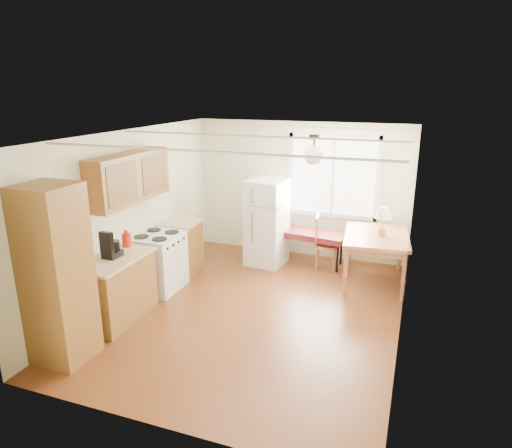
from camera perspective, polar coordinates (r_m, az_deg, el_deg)
The scene contains 11 objects.
room_shell at distance 6.20m, azimuth -0.24°, elevation -0.49°, with size 4.60×5.60×2.62m.
kitchen_run at distance 6.59m, azimuth -16.39°, elevation -3.90°, with size 0.65×3.40×2.20m.
window_unit at distance 8.30m, azimuth 9.62°, elevation 5.88°, with size 1.64×0.05×1.51m.
pendant_light at distance 6.17m, azimuth 7.24°, elevation 8.68°, with size 0.26×0.26×0.40m.
refrigerator at distance 8.11m, azimuth 1.35°, elevation 0.18°, with size 0.71×0.71×1.54m.
bench at distance 8.17m, azimuth 6.59°, elevation -1.40°, with size 1.40×0.69×0.62m.
dining_table at distance 7.56m, azimuth 14.79°, elevation -2.04°, with size 1.12×1.41×0.83m.
chair at distance 8.01m, azimuth 8.18°, elevation -1.89°, with size 0.43×0.42×0.96m.
table_lamp at distance 7.41m, azimuth 15.62°, elevation 1.08°, with size 0.27×0.27×0.47m.
coffee_maker at distance 6.37m, azimuth -17.68°, elevation -2.84°, with size 0.20×0.26×0.38m.
kettle at distance 6.76m, azimuth -15.88°, elevation -1.89°, with size 0.13×0.13×0.25m.
Camera 1 is at (2.04, -5.56, 3.11)m, focal length 32.00 mm.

